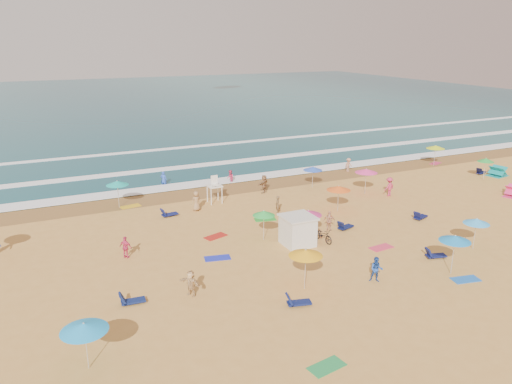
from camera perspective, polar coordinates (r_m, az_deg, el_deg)
name	(u,v)px	position (r m, az deg, el deg)	size (l,w,h in m)	color
ground	(255,239)	(36.16, -0.10, -5.41)	(220.00, 220.00, 0.00)	gold
ocean	(93,104)	(115.97, -18.09, 9.54)	(220.00, 140.00, 0.18)	#0C4756
wet_sand	(199,192)	(47.12, -6.51, -0.04)	(220.00, 220.00, 0.00)	olive
surf_foam	(173,170)	(55.22, -9.46, 2.52)	(200.00, 18.70, 0.05)	white
cabana	(298,231)	(35.02, 4.79, -4.48)	(2.00, 2.00, 2.00)	silver
cabana_roof	(298,217)	(34.64, 4.83, -2.85)	(2.20, 2.20, 0.12)	silver
bicycle	(323,235)	(35.89, 7.66, -4.88)	(0.66, 1.91, 1.00)	black
lifeguard_stand	(215,191)	(43.76, -4.76, 0.08)	(1.20, 1.20, 2.10)	white
beach_umbrellas	(290,205)	(36.91, 3.92, -1.46)	(59.36, 24.13, 0.82)	#CD2D74
loungers	(374,229)	(38.58, 13.37, -4.13)	(40.67, 17.57, 0.34)	#101D52
towels	(306,242)	(35.82, 5.79, -5.70)	(50.63, 27.56, 0.03)	#CD5919
popup_tents	(506,179)	(54.71, 26.68, 1.29)	(6.91, 7.86, 1.20)	#DF3175
beachgoers	(205,217)	(38.33, -5.87, -2.89)	(41.17, 26.91, 2.13)	brown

